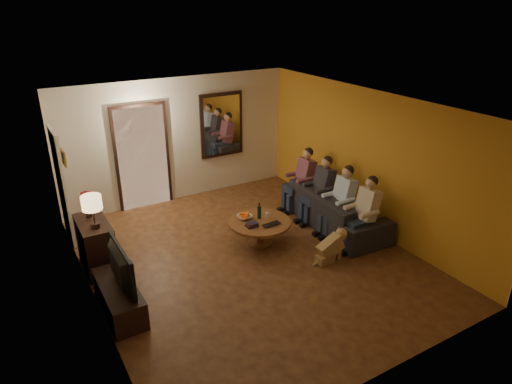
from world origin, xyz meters
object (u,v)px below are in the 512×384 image
person_c (321,192)px  wine_bottle (259,210)px  tv (115,267)px  coffee_table (260,232)px  sofa (334,208)px  tv_stand (119,298)px  dresser (96,245)px  table_lamp (93,212)px  bowl (245,217)px  person_b (341,203)px  person_d (303,182)px  person_a (364,215)px  laptop (273,225)px  dog (330,246)px

person_c → wine_bottle: (-1.46, -0.13, 0.01)m
tv → coffee_table: tv is taller
sofa → tv_stand: bearing=101.6°
dresser → table_lamp: size_ratio=1.72×
tv → bowl: 2.63m
dresser → person_b: 4.31m
coffee_table → bowl: (-0.18, 0.22, 0.26)m
person_d → wine_bottle: person_d is taller
person_a → person_b: same height
person_c → tv: bearing=-168.6°
dresser → laptop: size_ratio=2.83×
tv_stand → person_a: (4.17, -0.36, 0.39)m
tv_stand → coffee_table: size_ratio=1.13×
person_c → person_d: 0.60m
person_b → wine_bottle: person_b is taller
wine_bottle → sofa: bearing=-6.4°
wine_bottle → person_d: bearing=26.4°
person_a → table_lamp: bearing=161.1°
dresser → bowl: bearing=-10.4°
person_b → sofa: bearing=71.6°
dog → laptop: 1.03m
person_d → coffee_table: 1.76m
tv → bowl: tv is taller
person_a → tv: bearing=175.1°
person_a → coffee_table: 1.84m
sofa → person_b: person_b is taller
tv_stand → sofa: bearing=7.2°
person_a → person_b: 0.60m
person_d → coffee_table: bearing=-151.4°
table_lamp → dog: 3.80m
sofa → person_a: 0.94m
person_b → laptop: bearing=176.2°
dresser → wine_bottle: dresser is taller
person_c → laptop: person_c is taller
tv → person_b: (4.17, 0.24, -0.11)m
person_b → laptop: 1.42m
sofa → dog: size_ratio=4.31×
dresser → sofa: dresser is taller
person_b → dog: (-0.80, -0.71, -0.32)m
dresser → dog: bearing=-27.5°
sofa → table_lamp: bearing=87.3°
person_d → person_b: bearing=-90.0°
sofa → coffee_table: 1.62m
person_c → laptop: 1.51m
person_a → dresser: bearing=158.4°
person_a → dog: 0.87m
dresser → wine_bottle: size_ratio=3.00×
dresser → sofa: size_ratio=0.39×
coffee_table → laptop: bearing=-70.3°
dresser → table_lamp: (0.00, -0.22, 0.68)m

